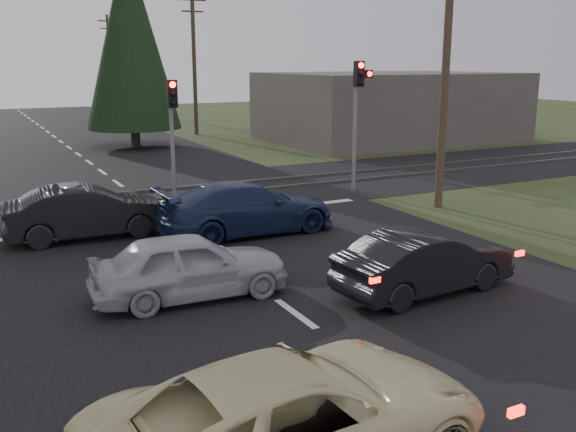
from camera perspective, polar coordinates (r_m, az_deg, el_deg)
ground at (r=12.40m, az=0.68°, el=-8.70°), size 120.00×120.00×0.00m
road at (r=21.36m, az=-11.94°, el=0.62°), size 14.00×100.00×0.01m
rail_corridor at (r=23.26m, az=-13.26°, el=1.61°), size 120.00×8.00×0.01m
stop_line at (r=19.68m, az=-10.54°, el=-0.40°), size 13.00×0.35×0.00m
rail_near at (r=22.49m, az=-12.77°, el=1.35°), size 120.00×0.12×0.10m
rail_far at (r=24.01m, az=-13.74°, el=2.07°), size 120.00×0.12×0.10m
traffic_signal_right at (r=23.52m, az=6.28°, el=10.17°), size 0.68×0.48×4.70m
traffic_signal_center at (r=21.85m, az=-10.24°, el=8.43°), size 0.32×0.48×4.10m
utility_pole_near at (r=21.27m, az=13.88°, el=13.30°), size 1.80×0.26×9.00m
utility_pole_mid at (r=42.46m, az=-8.34°, el=13.54°), size 1.80×0.26×9.00m
utility_pole_far at (r=66.59m, az=-15.57°, el=13.19°), size 1.80×0.26×9.00m
conifer_tree at (r=37.23m, az=-13.87°, el=15.25°), size 5.20×5.20×11.00m
building_right at (r=39.82m, az=8.96°, el=9.60°), size 14.00×10.00×4.00m
cream_coupe at (r=7.82m, az=0.46°, el=-17.39°), size 5.07×2.61×1.37m
dark_hatchback at (r=13.58m, az=12.05°, el=-4.05°), size 4.08×1.73×1.31m
silver_car at (r=13.15m, az=-8.72°, el=-4.39°), size 4.06×1.80×1.36m
blue_sedan at (r=17.84m, az=-3.69°, el=0.71°), size 5.04×2.11×1.45m
dark_car_far at (r=18.20m, az=-17.40°, el=0.34°), size 4.39×1.63×1.44m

